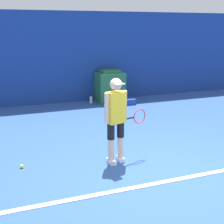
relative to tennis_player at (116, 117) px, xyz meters
name	(u,v)px	position (x,y,z in m)	size (l,w,h in m)	color
ground_plane	(156,172)	(0.51, -0.66, -0.90)	(24.00, 24.00, 0.00)	#2D5193
back_wall	(74,58)	(0.51, 5.25, 0.61)	(24.00, 0.10, 3.03)	navy
court_baseline	(167,181)	(0.51, -1.05, -0.90)	(21.60, 0.10, 0.01)	white
tennis_player	(116,117)	(0.00, 0.00, 0.00)	(0.93, 0.36, 1.63)	beige
tennis_ball	(22,166)	(-1.73, 0.35, -0.87)	(0.07, 0.07, 0.07)	#D1E533
covered_chair	(110,87)	(1.64, 4.79, -0.38)	(0.91, 0.72, 1.11)	#28663D
equipment_bag	(123,102)	(1.87, 4.16, -0.81)	(0.83, 0.30, 0.19)	#1E3D99
water_bottle	(91,100)	(0.94, 4.79, -0.78)	(0.09, 0.09, 0.26)	white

